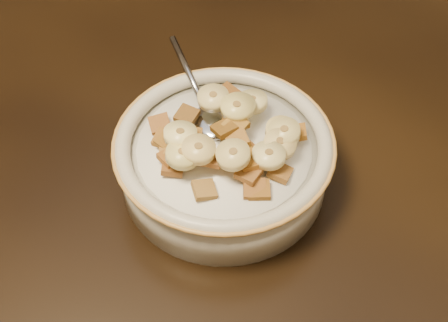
% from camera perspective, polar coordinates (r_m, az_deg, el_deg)
% --- Properties ---
extents(table, '(1.43, 0.94, 0.04)m').
position_cam_1_polar(table, '(0.79, -10.39, 7.46)').
color(table, black).
rests_on(table, floor).
extents(cereal_bowl, '(0.20, 0.20, 0.05)m').
position_cam_1_polar(cereal_bowl, '(0.62, 0.00, -0.33)').
color(cereal_bowl, silver).
rests_on(cereal_bowl, table).
extents(milk, '(0.17, 0.17, 0.00)m').
position_cam_1_polar(milk, '(0.60, 0.00, 1.18)').
color(milk, white).
rests_on(milk, cereal_bowl).
extents(spoon, '(0.06, 0.06, 0.01)m').
position_cam_1_polar(spoon, '(0.62, -1.14, 3.56)').
color(spoon, '#8C93A5').
rests_on(spoon, cereal_bowl).
extents(cereal_square_0, '(0.03, 0.03, 0.01)m').
position_cam_1_polar(cereal_square_0, '(0.57, 1.74, 0.83)').
color(cereal_square_0, brown).
rests_on(cereal_square_0, milk).
extents(cereal_square_1, '(0.02, 0.02, 0.01)m').
position_cam_1_polar(cereal_square_1, '(0.61, 5.29, 2.49)').
color(cereal_square_1, '#8D5A1A').
rests_on(cereal_square_1, milk).
extents(cereal_square_2, '(0.03, 0.03, 0.01)m').
position_cam_1_polar(cereal_square_2, '(0.58, -4.72, -0.57)').
color(cereal_square_2, brown).
rests_on(cereal_square_2, milk).
extents(cereal_square_3, '(0.03, 0.03, 0.01)m').
position_cam_1_polar(cereal_square_3, '(0.58, 0.02, 2.97)').
color(cereal_square_3, brown).
rests_on(cereal_square_3, milk).
extents(cereal_square_4, '(0.02, 0.02, 0.01)m').
position_cam_1_polar(cereal_square_4, '(0.59, -5.11, 1.75)').
color(cereal_square_4, '#8B5819').
rests_on(cereal_square_4, milk).
extents(cereal_square_5, '(0.02, 0.02, 0.01)m').
position_cam_1_polar(cereal_square_5, '(0.57, -0.93, 0.26)').
color(cereal_square_5, brown).
rests_on(cereal_square_5, milk).
extents(cereal_square_6, '(0.02, 0.02, 0.01)m').
position_cam_1_polar(cereal_square_6, '(0.59, 1.01, 3.29)').
color(cereal_square_6, olive).
rests_on(cereal_square_6, milk).
extents(cereal_square_7, '(0.03, 0.03, 0.01)m').
position_cam_1_polar(cereal_square_7, '(0.56, 2.80, -2.54)').
color(cereal_square_7, brown).
rests_on(cereal_square_7, milk).
extents(cereal_square_8, '(0.02, 0.02, 0.01)m').
position_cam_1_polar(cereal_square_8, '(0.65, 0.37, 6.23)').
color(cereal_square_8, brown).
rests_on(cereal_square_8, milk).
extents(cereal_square_9, '(0.03, 0.03, 0.01)m').
position_cam_1_polar(cereal_square_9, '(0.58, 2.25, 0.77)').
color(cereal_square_9, brown).
rests_on(cereal_square_9, milk).
extents(cereal_square_10, '(0.03, 0.03, 0.01)m').
position_cam_1_polar(cereal_square_10, '(0.61, 6.60, 2.59)').
color(cereal_square_10, '#9C5919').
rests_on(cereal_square_10, milk).
extents(cereal_square_11, '(0.03, 0.03, 0.01)m').
position_cam_1_polar(cereal_square_11, '(0.58, -3.49, 1.47)').
color(cereal_square_11, brown).
rests_on(cereal_square_11, milk).
extents(cereal_square_12, '(0.03, 0.03, 0.01)m').
position_cam_1_polar(cereal_square_12, '(0.58, -3.92, 0.30)').
color(cereal_square_12, '#946132').
rests_on(cereal_square_12, milk).
extents(cereal_square_13, '(0.03, 0.03, 0.01)m').
position_cam_1_polar(cereal_square_13, '(0.56, 3.22, -2.64)').
color(cereal_square_13, brown).
rests_on(cereal_square_13, milk).
extents(cereal_square_14, '(0.02, 0.02, 0.01)m').
position_cam_1_polar(cereal_square_14, '(0.61, -3.41, 4.20)').
color(cereal_square_14, brown).
rests_on(cereal_square_14, milk).
extents(cereal_square_15, '(0.03, 0.03, 0.01)m').
position_cam_1_polar(cereal_square_15, '(0.58, 1.18, 2.01)').
color(cereal_square_15, olive).
rests_on(cereal_square_15, milk).
extents(cereal_square_16, '(0.03, 0.03, 0.01)m').
position_cam_1_polar(cereal_square_16, '(0.59, 1.12, 3.60)').
color(cereal_square_16, brown).
rests_on(cereal_square_16, milk).
extents(cereal_square_17, '(0.03, 0.03, 0.01)m').
position_cam_1_polar(cereal_square_17, '(0.56, -1.82, -2.64)').
color(cereal_square_17, olive).
rests_on(cereal_square_17, milk).
extents(cereal_square_18, '(0.02, 0.02, 0.01)m').
position_cam_1_polar(cereal_square_18, '(0.56, 2.26, -1.11)').
color(cereal_square_18, brown).
rests_on(cereal_square_18, milk).
extents(cereal_square_19, '(0.03, 0.03, 0.01)m').
position_cam_1_polar(cereal_square_19, '(0.59, -4.95, 1.16)').
color(cereal_square_19, olive).
rests_on(cereal_square_19, milk).
extents(cereal_square_20, '(0.03, 0.03, 0.01)m').
position_cam_1_polar(cereal_square_20, '(0.58, -4.86, 0.32)').
color(cereal_square_20, brown).
rests_on(cereal_square_20, milk).
extents(cereal_square_21, '(0.03, 0.03, 0.01)m').
position_cam_1_polar(cereal_square_21, '(0.62, -5.89, 3.38)').
color(cereal_square_21, brown).
rests_on(cereal_square_21, milk).
extents(cereal_square_22, '(0.02, 0.02, 0.01)m').
position_cam_1_polar(cereal_square_22, '(0.60, -5.45, 2.06)').
color(cereal_square_22, '#9C5E25').
rests_on(cereal_square_22, milk).
extents(cereal_square_23, '(0.02, 0.02, 0.01)m').
position_cam_1_polar(cereal_square_23, '(0.58, 5.15, -1.02)').
color(cereal_square_23, brown).
rests_on(cereal_square_23, milk).
extents(cereal_square_24, '(0.03, 0.03, 0.01)m').
position_cam_1_polar(cereal_square_24, '(0.57, 2.44, -0.09)').
color(cereal_square_24, '#9A661C').
rests_on(cereal_square_24, milk).
extents(cereal_square_25, '(0.03, 0.03, 0.01)m').
position_cam_1_polar(cereal_square_25, '(0.59, -3.04, 2.24)').
color(cereal_square_25, '#905821').
rests_on(cereal_square_25, milk).
extents(banana_slice_0, '(0.04, 0.04, 0.02)m').
position_cam_1_polar(banana_slice_0, '(0.62, 2.57, 5.43)').
color(banana_slice_0, '#FFED92').
rests_on(banana_slice_0, milk).
extents(banana_slice_1, '(0.04, 0.04, 0.02)m').
position_cam_1_polar(banana_slice_1, '(0.59, 5.50, 2.64)').
color(banana_slice_1, '#EED18B').
rests_on(banana_slice_1, milk).
extents(banana_slice_2, '(0.03, 0.03, 0.01)m').
position_cam_1_polar(banana_slice_2, '(0.56, -2.34, 1.06)').
color(banana_slice_2, '#E8C87F').
rests_on(banana_slice_2, milk).
extents(banana_slice_3, '(0.03, 0.03, 0.01)m').
position_cam_1_polar(banana_slice_3, '(0.58, 5.14, 1.55)').
color(banana_slice_3, '#D7C983').
rests_on(banana_slice_3, milk).
extents(banana_slice_4, '(0.03, 0.04, 0.01)m').
position_cam_1_polar(banana_slice_4, '(0.61, -1.00, 5.79)').
color(banana_slice_4, '#E3C780').
rests_on(banana_slice_4, milk).
extents(banana_slice_5, '(0.03, 0.03, 0.02)m').
position_cam_1_polar(banana_slice_5, '(0.56, -3.81, 0.57)').
color(banana_slice_5, '#C8BD7B').
rests_on(banana_slice_5, milk).
extents(banana_slice_6, '(0.03, 0.03, 0.01)m').
position_cam_1_polar(banana_slice_6, '(0.57, 4.12, 0.51)').
color(banana_slice_6, '#F0DC89').
rests_on(banana_slice_6, milk).
extents(banana_slice_7, '(0.04, 0.04, 0.01)m').
position_cam_1_polar(banana_slice_7, '(0.60, 1.43, 5.07)').
color(banana_slice_7, tan).
rests_on(banana_slice_7, milk).
extents(banana_slice_8, '(0.03, 0.03, 0.01)m').
position_cam_1_polar(banana_slice_8, '(0.55, 0.84, 0.57)').
color(banana_slice_8, '#D2C17A').
rests_on(banana_slice_8, milk).
extents(banana_slice_9, '(0.04, 0.04, 0.01)m').
position_cam_1_polar(banana_slice_9, '(0.59, 5.29, 2.75)').
color(banana_slice_9, '#E0CA78').
rests_on(banana_slice_9, milk).
extents(banana_slice_10, '(0.04, 0.04, 0.01)m').
position_cam_1_polar(banana_slice_10, '(0.60, 1.17, 4.90)').
color(banana_slice_10, '#EED686').
rests_on(banana_slice_10, milk).
extents(banana_slice_11, '(0.04, 0.04, 0.01)m').
position_cam_1_polar(banana_slice_11, '(0.57, -4.01, 2.43)').
color(banana_slice_11, '#FFED8A').
rests_on(banana_slice_11, milk).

